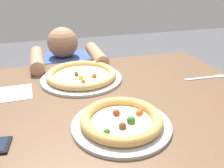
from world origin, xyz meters
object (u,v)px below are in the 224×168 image
object	(u,v)px
pizza_far	(81,76)
diner_seated	(68,99)
pizza_near	(121,121)
fork	(207,78)

from	to	relation	value
pizza_far	diner_seated	xyz separation A→B (m)	(-0.03, 0.46, -0.35)
pizza_near	pizza_far	xyz separation A→B (m)	(-0.06, 0.41, -0.00)
pizza_near	pizza_far	world-z (taller)	pizza_near
pizza_near	diner_seated	xyz separation A→B (m)	(-0.09, 0.87, -0.35)
pizza_near	diner_seated	world-z (taller)	diner_seated
fork	diner_seated	size ratio (longest dim) A/B	0.23
fork	diner_seated	distance (m)	0.91
pizza_near	pizza_far	size ratio (longest dim) A/B	0.87
pizza_near	diner_seated	bearing A→B (deg)	95.81
pizza_far	diner_seated	bearing A→B (deg)	93.97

